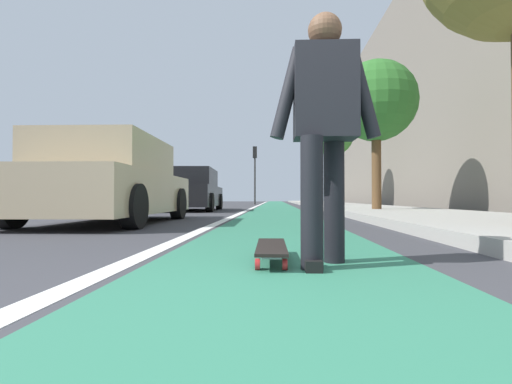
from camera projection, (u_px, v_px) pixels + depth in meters
ground_plane at (277, 213)px, 11.14m from camera, size 80.00×80.00×0.00m
bike_lane_paint at (276, 205)px, 25.12m from camera, size 56.00×1.82×0.00m
lane_stripe_white at (257, 206)px, 21.18m from camera, size 52.00×0.16×0.01m
sidewalk_curb at (337, 205)px, 18.97m from camera, size 52.00×3.20×0.14m
building_facade at (378, 123)px, 22.88m from camera, size 40.00×1.20×10.16m
skateboard at (271, 248)px, 2.55m from camera, size 0.84×0.21×0.11m
skater_person at (324, 121)px, 2.39m from camera, size 0.46×0.72×1.64m
parked_car_near at (110, 183)px, 6.50m from camera, size 4.21×2.07×1.48m
parked_car_mid at (191, 191)px, 13.07m from camera, size 4.50×2.07×1.46m
traffic_light at (255, 164)px, 25.97m from camera, size 0.33×0.28×4.07m
street_tree_mid at (376, 102)px, 10.25m from camera, size 2.24×2.24×4.26m
street_tree_far at (332, 135)px, 18.09m from camera, size 2.09×2.09×4.61m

